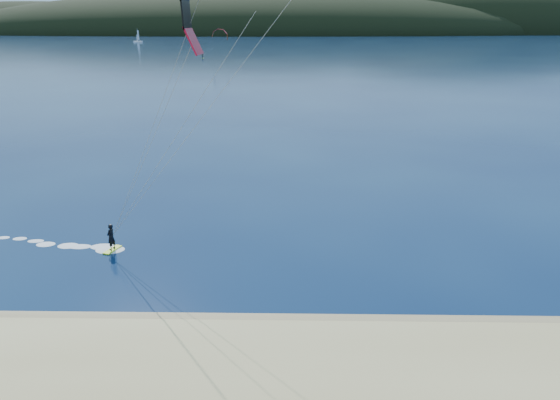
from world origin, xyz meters
TOP-DOWN VIEW (x-y plane):
  - ground at (0.00, 0.00)m, footprint 1800.00×1800.00m
  - wet_sand at (0.00, 4.50)m, footprint 220.00×2.50m
  - headland at (0.63, 745.28)m, footprint 1200.00×310.00m
  - kitesurfer_near at (2.24, 10.36)m, footprint 25.13×6.51m
  - kitesurfer_far at (-24.92, 205.12)m, footprint 12.66×8.34m
  - sailboat at (-115.55, 401.27)m, footprint 7.59×4.73m

SIDE VIEW (x-z plane):
  - ground at x=0.00m, z-range 0.00..0.00m
  - headland at x=0.63m, z-range -70.00..70.00m
  - wet_sand at x=0.00m, z-range 0.00..0.10m
  - sailboat at x=-115.55m, z-range -4.50..6.06m
  - kitesurfer_far at x=-24.92m, z-range 2.28..15.38m
  - kitesurfer_near at x=2.24m, z-range 5.09..24.35m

